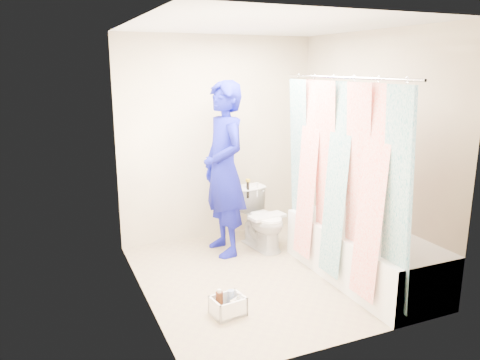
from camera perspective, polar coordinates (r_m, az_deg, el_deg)
name	(u,v)px	position (r m, az deg, el deg)	size (l,w,h in m)	color
floor	(265,276)	(4.80, 3.09, -11.55)	(2.60, 2.60, 0.00)	gray
ceiling	(269,25)	(4.35, 3.51, 18.35)	(2.40, 2.60, 0.02)	silver
wall_back	(218,139)	(5.60, -2.68, 5.00)	(2.40, 0.02, 2.40)	tan
wall_front	(350,191)	(3.34, 13.29, -1.34)	(2.40, 0.02, 2.40)	tan
wall_left	(140,169)	(4.04, -12.13, 1.31)	(0.02, 2.60, 2.40)	tan
wall_right	(370,150)	(5.07, 15.55, 3.59)	(0.02, 2.60, 2.40)	tan
bathtub	(363,253)	(4.79, 14.71, -8.57)	(0.70, 1.75, 0.50)	white
curtain_rod	(344,78)	(4.25, 12.51, 12.10)	(0.02, 0.02, 1.90)	silver
shower_curtain	(338,181)	(4.37, 11.88, -0.18)	(0.06, 1.75, 1.80)	white
toilet	(262,219)	(5.38, 2.66, -4.74)	(0.38, 0.67, 0.69)	white
tank_lid	(267,216)	(5.28, 3.34, -4.45)	(0.42, 0.18, 0.03)	white
tank_internals	(250,188)	(5.41, 1.26, -0.94)	(0.17, 0.06, 0.22)	black
plumber	(224,170)	(5.08, -1.97, 1.28)	(0.69, 0.46, 1.90)	#0F229F
cleaning_caddy	(229,306)	(4.09, -1.36, -15.12)	(0.30, 0.25, 0.21)	white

